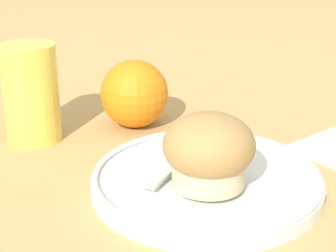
{
  "coord_description": "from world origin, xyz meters",
  "views": [
    {
      "loc": [
        -0.36,
        -0.38,
        0.27
      ],
      "look_at": [
        -0.02,
        0.05,
        0.06
      ],
      "focal_mm": 60.0,
      "sensor_mm": 36.0,
      "label": 1
    }
  ],
  "objects_px": {
    "muffin": "(209,151)",
    "butter_knife": "(183,154)",
    "orange_fruit": "(134,94)",
    "juice_glass": "(31,93)"
  },
  "relations": [
    {
      "from": "butter_knife",
      "to": "juice_glass",
      "type": "xyz_separation_m",
      "value": [
        -0.08,
        0.19,
        0.04
      ]
    },
    {
      "from": "orange_fruit",
      "to": "muffin",
      "type": "bearing_deg",
      "value": -106.69
    },
    {
      "from": "muffin",
      "to": "butter_knife",
      "type": "height_order",
      "value": "muffin"
    },
    {
      "from": "muffin",
      "to": "orange_fruit",
      "type": "relative_size",
      "value": 1.0
    },
    {
      "from": "butter_knife",
      "to": "orange_fruit",
      "type": "xyz_separation_m",
      "value": [
        0.04,
        0.14,
        0.02
      ]
    },
    {
      "from": "muffin",
      "to": "butter_knife",
      "type": "xyz_separation_m",
      "value": [
        0.02,
        0.06,
        -0.03
      ]
    },
    {
      "from": "butter_knife",
      "to": "muffin",
      "type": "bearing_deg",
      "value": -134.61
    },
    {
      "from": "muffin",
      "to": "butter_knife",
      "type": "bearing_deg",
      "value": 70.55
    },
    {
      "from": "juice_glass",
      "to": "butter_knife",
      "type": "bearing_deg",
      "value": -66.05
    },
    {
      "from": "butter_knife",
      "to": "orange_fruit",
      "type": "height_order",
      "value": "orange_fruit"
    }
  ]
}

